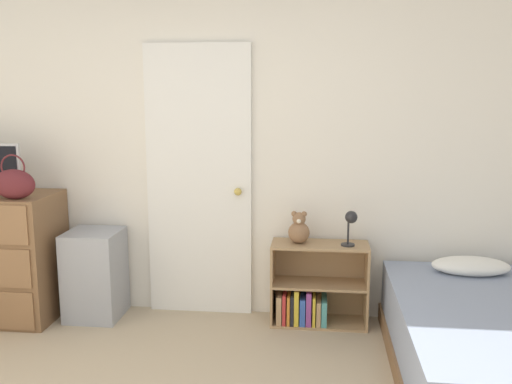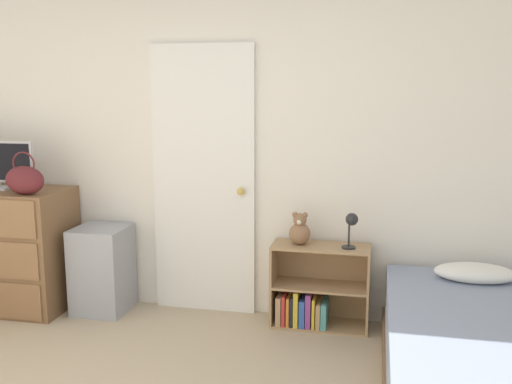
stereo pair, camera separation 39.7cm
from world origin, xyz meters
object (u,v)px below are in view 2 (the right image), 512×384
dresser (5,248)px  teddy_bear (300,231)px  handbag (25,180)px  storage_bin (102,269)px  bed (490,357)px  bookshelf (313,295)px  desk_lamp (351,224)px

dresser → teddy_bear: (2.29, 0.13, 0.23)m
handbag → teddy_bear: handbag is taller
storage_bin → bed: 2.78m
storage_bin → bookshelf: bearing=2.0°
dresser → handbag: bearing=-27.1°
handbag → storage_bin: bearing=29.0°
dresser → handbag: 0.69m
bookshelf → bed: bearing=-35.2°
bookshelf → storage_bin: bearing=-178.0°
handbag → bookshelf: handbag is taller
handbag → bookshelf: (2.06, 0.30, -0.82)m
bookshelf → desk_lamp: desk_lamp is taller
bookshelf → teddy_bear: size_ratio=2.96×
desk_lamp → storage_bin: bearing=-179.5°
bookshelf → dresser: bearing=-176.8°
handbag → bed: (3.13, -0.45, -0.82)m
handbag → bed: size_ratio=0.17×
storage_bin → teddy_bear: bearing=2.1°
bookshelf → bed: (1.07, -0.76, -0.00)m
handbag → desk_lamp: handbag is taller
handbag → bookshelf: 2.24m
storage_bin → desk_lamp: bearing=0.5°
bookshelf → teddy_bear: (-0.10, -0.00, 0.47)m
storage_bin → bed: bearing=-14.6°
dresser → desk_lamp: dresser is taller
desk_lamp → bed: size_ratio=0.14×
bed → storage_bin: bearing=165.4°
teddy_bear → storage_bin: bearing=-177.9°
handbag → storage_bin: (0.44, 0.25, -0.72)m
dresser → desk_lamp: (2.65, 0.09, 0.31)m
dresser → storage_bin: 0.79m
storage_bin → dresser: bearing=-174.3°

